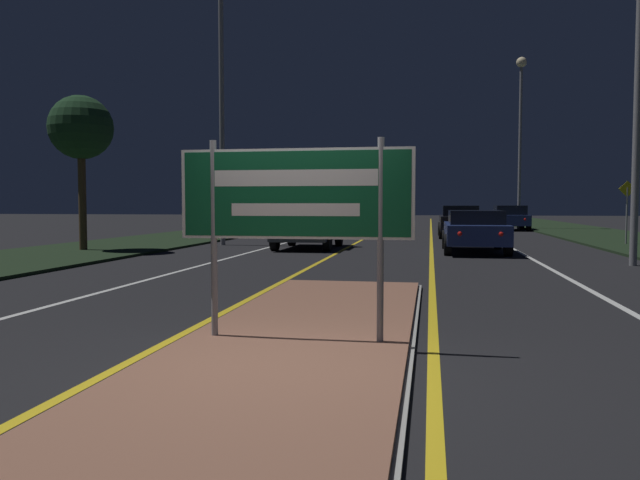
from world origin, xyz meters
TOP-DOWN VIEW (x-y plane):
  - ground_plane at (0.00, 0.00)m, footprint 160.00×160.00m
  - median_island at (0.00, 0.74)m, footprint 2.52×10.07m
  - verge_left at (-9.50, 20.00)m, footprint 5.00×100.00m
  - centre_line_yellow_left at (-1.45, 25.00)m, footprint 0.12×70.00m
  - centre_line_yellow_right at (1.45, 25.00)m, footprint 0.12×70.00m
  - lane_line_white_left at (-4.20, 25.00)m, footprint 0.12×70.00m
  - lane_line_white_right at (4.20, 25.00)m, footprint 0.12×70.00m
  - edge_line_white_left at (-7.20, 25.00)m, footprint 0.10×70.00m
  - edge_line_white_right at (7.20, 25.00)m, footprint 0.10×70.00m
  - highway_sign at (0.00, 0.73)m, footprint 2.50×0.07m
  - streetlight_left_near at (-6.21, 16.52)m, footprint 0.59×0.59m
  - streetlight_right_near at (6.37, 10.83)m, footprint 0.54×0.54m
  - streetlight_right_far at (6.64, 33.29)m, footprint 0.61×0.61m
  - car_receding_0 at (2.79, 14.55)m, footprint 1.95×4.72m
  - car_receding_1 at (2.71, 23.46)m, footprint 1.88×4.83m
  - car_receding_2 at (5.95, 32.02)m, footprint 2.03×4.28m
  - car_approaching_0 at (-2.73, 15.44)m, footprint 1.97×4.18m
  - car_approaching_1 at (-2.39, 23.78)m, footprint 2.00×4.26m
  - car_approaching_2 at (-2.82, 34.96)m, footprint 1.87×4.31m
  - warning_sign at (8.44, 18.58)m, footprint 0.60×0.06m
  - roadside_palm_left at (-9.44, 12.43)m, footprint 2.00×2.00m

SIDE VIEW (x-z plane):
  - ground_plane at x=0.00m, z-range 0.00..0.00m
  - centre_line_yellow_left at x=-1.45m, z-range 0.00..0.01m
  - centre_line_yellow_right at x=1.45m, z-range 0.00..0.01m
  - lane_line_white_left at x=-4.20m, z-range 0.00..0.01m
  - lane_line_white_right at x=4.20m, z-range 0.00..0.01m
  - edge_line_white_left at x=-7.20m, z-range 0.00..0.01m
  - edge_line_white_right at x=7.20m, z-range 0.00..0.01m
  - verge_left at x=-9.50m, z-range 0.00..0.08m
  - median_island at x=0.00m, z-range -0.01..0.09m
  - car_receding_0 at x=2.79m, z-range 0.05..1.38m
  - car_receding_2 at x=5.95m, z-range 0.03..1.47m
  - car_approaching_1 at x=-2.39m, z-range 0.05..1.47m
  - car_approaching_2 at x=-2.82m, z-range 0.04..1.48m
  - car_approaching_0 at x=-2.73m, z-range 0.03..1.50m
  - car_receding_1 at x=2.71m, z-range 0.05..1.50m
  - warning_sign at x=8.44m, z-range 0.32..2.61m
  - highway_sign at x=0.00m, z-range 0.51..2.62m
  - roadside_palm_left at x=-9.44m, z-range 1.46..6.31m
  - streetlight_right_near at x=6.37m, z-range 1.35..10.02m
  - streetlight_left_near at x=-6.21m, z-range 1.75..12.02m
  - streetlight_right_far at x=6.64m, z-range 1.88..12.11m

